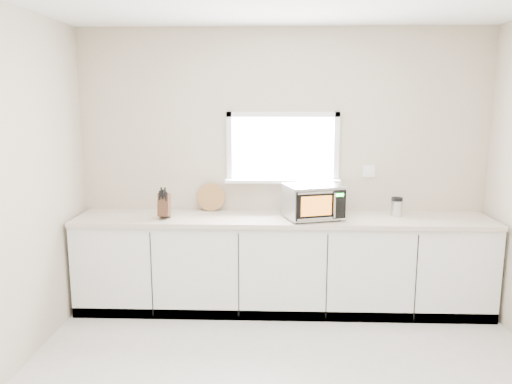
{
  "coord_description": "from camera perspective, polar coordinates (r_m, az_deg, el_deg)",
  "views": [
    {
      "loc": [
        -0.09,
        -2.91,
        2.01
      ],
      "look_at": [
        -0.25,
        1.55,
        1.19
      ],
      "focal_mm": 35.0,
      "sensor_mm": 36.0,
      "label": 1
    }
  ],
  "objects": [
    {
      "name": "countertop",
      "position": [
        4.74,
        3.05,
        -3.11
      ],
      "size": [
        3.92,
        0.64,
        0.04
      ],
      "primitive_type": "cube",
      "color": "beige",
      "rests_on": "cabinets"
    },
    {
      "name": "cutting_board",
      "position": [
        4.99,
        -5.15,
        -0.58
      ],
      "size": [
        0.28,
        0.07,
        0.28
      ],
      "primitive_type": "cylinder",
      "rotation": [
        1.4,
        0.0,
        0.0
      ],
      "color": "#AE7F43",
      "rests_on": "countertop"
    },
    {
      "name": "microwave",
      "position": [
        4.66,
        6.56,
        -1.04
      ],
      "size": [
        0.59,
        0.52,
        0.32
      ],
      "rotation": [
        0.0,
        0.0,
        0.32
      ],
      "color": "black",
      "rests_on": "countertop"
    },
    {
      "name": "knife_block",
      "position": [
        4.73,
        -10.45,
        -1.44
      ],
      "size": [
        0.11,
        0.21,
        0.3
      ],
      "rotation": [
        0.0,
        0.0,
        0.04
      ],
      "color": "#4A2F1A",
      "rests_on": "countertop"
    },
    {
      "name": "coffee_grinder",
      "position": [
        4.92,
        15.78,
        -1.64
      ],
      "size": [
        0.11,
        0.11,
        0.19
      ],
      "rotation": [
        0.0,
        0.0,
        0.06
      ],
      "color": "silver",
      "rests_on": "countertop"
    },
    {
      "name": "cabinets",
      "position": [
        4.87,
        3.0,
        -8.35
      ],
      "size": [
        3.92,
        0.6,
        0.88
      ],
      "primitive_type": "cube",
      "color": "white",
      "rests_on": "ground"
    },
    {
      "name": "back_wall",
      "position": [
        4.95,
        3.05,
        2.94
      ],
      "size": [
        4.0,
        0.17,
        2.7
      ],
      "color": "#B6AA91",
      "rests_on": "ground"
    }
  ]
}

